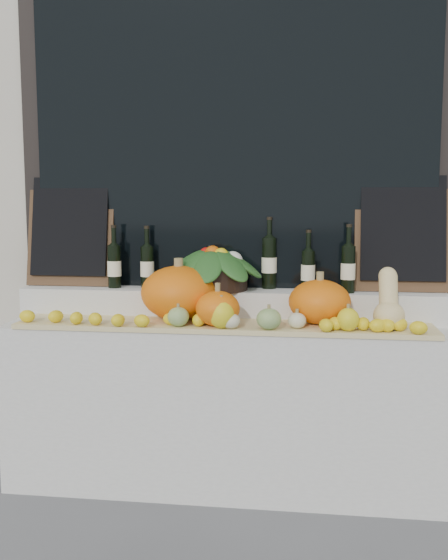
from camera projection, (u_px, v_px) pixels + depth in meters
The scene contains 18 objects.
storefront_facade at pixel (241, 81), 3.81m from camera, with size 7.00×0.94×4.50m.
display_sill at pixel (226, 404), 3.33m from camera, with size 2.30×0.55×0.88m, color silver.
rear_tier at pixel (229, 304), 3.41m from camera, with size 2.30×0.25×0.16m, color silver.
straw_bedding at pixel (223, 326), 3.15m from camera, with size 2.10×0.32×0.03m, color tan.
pumpkin_left at pixel (179, 293), 3.24m from camera, with size 0.39×0.39×0.28m, color orange.
pumpkin_right at pixel (320, 302), 3.13m from camera, with size 0.31×0.31×0.22m, color orange.
pumpkin_center at pixel (218, 309), 3.07m from camera, with size 0.22×0.22×0.17m, color orange.
butternut_squash at pixel (389, 303), 3.01m from camera, with size 0.15×0.21×0.29m.
decorative_gourds at pixel (252, 317), 3.01m from camera, with size 0.93×0.16×0.17m.
lemon_heap at pixel (220, 321), 3.03m from camera, with size 2.20×0.16×0.06m, color yellow, non-canonical shape.
produce_bowl at pixel (213, 267), 3.38m from camera, with size 0.58×0.58×0.25m.
wine_bottle_far_left at pixel (114, 266), 3.46m from camera, with size 0.08×0.08×0.35m.
wine_bottle_near_left at pixel (147, 266), 3.47m from camera, with size 0.08×0.08×0.34m.
wine_bottle_tall at pixel (269, 262), 3.43m from camera, with size 0.08×0.08×0.39m.
wine_bottle_near_right at pixel (308, 270), 3.36m from camera, with size 0.08×0.08×0.33m.
wine_bottle_far_right at pixel (348, 268), 3.27m from camera, with size 0.08×0.08×0.36m.
chalkboard_left at pixel (70, 229), 3.54m from camera, with size 0.50×0.14×0.61m.
chalkboard_right at pixel (403, 231), 3.30m from camera, with size 0.50×0.14×0.61m.
Camera 1 is at (0.41, -1.67, 1.51)m, focal length 40.00 mm.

